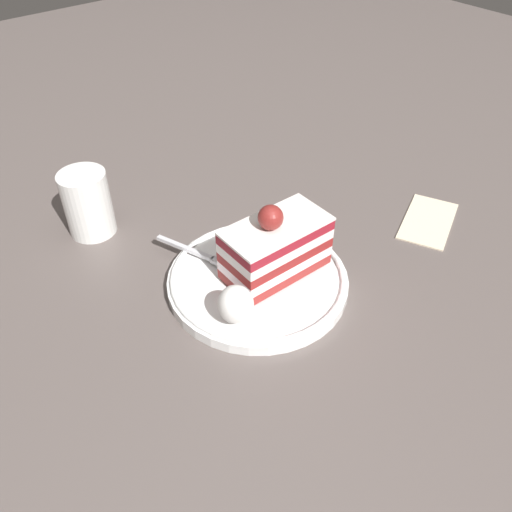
% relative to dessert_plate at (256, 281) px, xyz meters
% --- Properties ---
extents(ground_plane, '(2.40, 2.40, 0.00)m').
position_rel_dessert_plate_xyz_m(ground_plane, '(-0.00, -0.01, -0.01)').
color(ground_plane, '#5A504C').
extents(dessert_plate, '(0.22, 0.22, 0.02)m').
position_rel_dessert_plate_xyz_m(dessert_plate, '(0.00, 0.00, 0.00)').
color(dessert_plate, white).
rests_on(dessert_plate, ground_plane).
extents(cake_slice, '(0.13, 0.07, 0.10)m').
position_rel_dessert_plate_xyz_m(cake_slice, '(-0.02, 0.01, 0.04)').
color(cake_slice, maroon).
rests_on(cake_slice, dessert_plate).
extents(whipped_cream_dollop, '(0.04, 0.04, 0.04)m').
position_rel_dessert_plate_xyz_m(whipped_cream_dollop, '(0.06, 0.04, 0.03)').
color(whipped_cream_dollop, white).
rests_on(whipped_cream_dollop, dessert_plate).
extents(fork, '(0.05, 0.12, 0.00)m').
position_rel_dessert_plate_xyz_m(fork, '(0.03, -0.07, 0.01)').
color(fork, silver).
rests_on(fork, dessert_plate).
extents(drink_glass_near, '(0.06, 0.06, 0.09)m').
position_rel_dessert_plate_xyz_m(drink_glass_near, '(0.10, -0.23, 0.03)').
color(drink_glass_near, white).
rests_on(drink_glass_near, ground_plane).
extents(folded_napkin, '(0.13, 0.10, 0.00)m').
position_rel_dessert_plate_xyz_m(folded_napkin, '(-0.27, 0.05, -0.01)').
color(folded_napkin, beige).
rests_on(folded_napkin, ground_plane).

